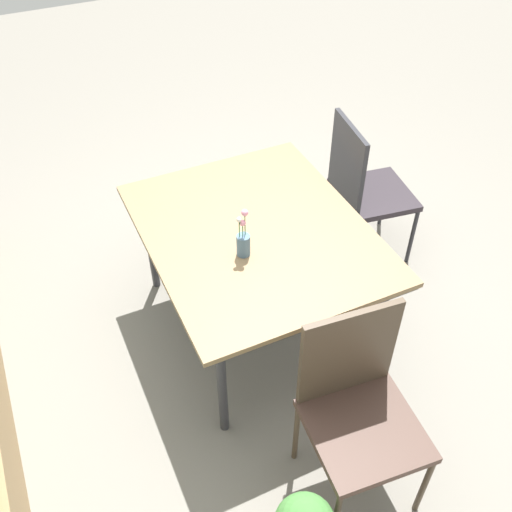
{
  "coord_description": "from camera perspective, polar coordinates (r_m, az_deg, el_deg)",
  "views": [
    {
      "loc": [
        -2.26,
        0.99,
        2.83
      ],
      "look_at": [
        -0.06,
        -0.03,
        0.58
      ],
      "focal_mm": 41.11,
      "sensor_mm": 36.0,
      "label": 1
    }
  ],
  "objects": [
    {
      "name": "dining_table",
      "position": [
        3.22,
        0.0,
        1.79
      ],
      "size": [
        1.43,
        1.17,
        0.77
      ],
      "color": "#8C704C",
      "rests_on": "ground"
    },
    {
      "name": "flower_vase",
      "position": [
        2.98,
        -1.24,
        1.46
      ],
      "size": [
        0.07,
        0.07,
        0.28
      ],
      "color": "slate",
      "rests_on": "dining_table"
    },
    {
      "name": "chair_end_left",
      "position": [
        2.73,
        9.85,
        -13.83
      ],
      "size": [
        0.53,
        0.53,
        1.02
      ],
      "rotation": [
        0.0,
        0.0,
        1.48
      ],
      "color": "#4B342B",
      "rests_on": "ground"
    },
    {
      "name": "ground_plane",
      "position": [
        3.75,
        -0.84,
        -6.12
      ],
      "size": [
        12.0,
        12.0,
        0.0
      ],
      "primitive_type": "plane",
      "color": "gray"
    },
    {
      "name": "chair_near_right",
      "position": [
        3.92,
        10.34,
        6.82
      ],
      "size": [
        0.54,
        0.54,
        1.03
      ],
      "rotation": [
        0.0,
        0.0,
        3.0
      ],
      "color": "#2C252B",
      "rests_on": "ground"
    }
  ]
}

